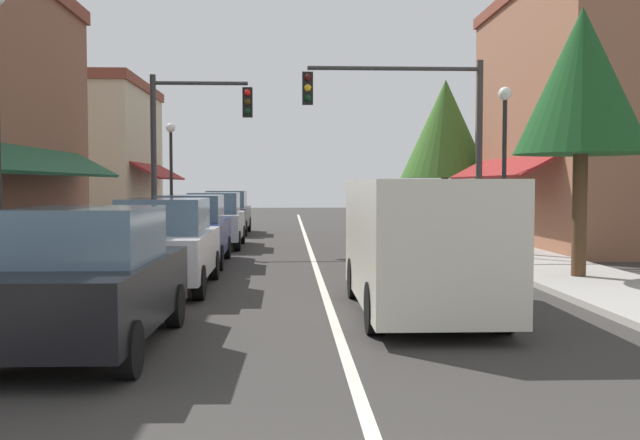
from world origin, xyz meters
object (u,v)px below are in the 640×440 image
object	(u,v)px
parked_car_nearest_left	(90,279)
tree_right_far	(445,129)
traffic_signal_mast_arm	(417,122)
tree_right_near	(582,82)
parked_car_second_left	(166,244)
parked_car_far_left	(215,220)
traffic_signal_left_corner	(187,135)
parked_car_distant_left	(227,213)
van_in_lane	(419,241)
parked_car_third_left	(191,230)
street_lamp_left_far	(171,159)
street_lamp_right_mid	(504,143)

from	to	relation	value
parked_car_nearest_left	tree_right_far	bearing A→B (deg)	67.69
traffic_signal_mast_arm	tree_right_near	xyz separation A→B (m)	(2.42, -5.55, 0.35)
parked_car_second_left	parked_car_far_left	bearing A→B (deg)	89.50
parked_car_far_left	tree_right_near	world-z (taller)	tree_right_near
parked_car_nearest_left	traffic_signal_mast_arm	xyz separation A→B (m)	(6.13, 11.33, 2.94)
traffic_signal_mast_arm	traffic_signal_left_corner	size ratio (longest dim) A/B	1.03
parked_car_distant_left	van_in_lane	size ratio (longest dim) A/B	0.79
parked_car_second_left	tree_right_far	xyz separation A→B (m)	(8.94, 15.59, 3.45)
parked_car_third_left	tree_right_near	distance (m)	9.83
traffic_signal_mast_arm	street_lamp_left_far	world-z (taller)	traffic_signal_mast_arm
parked_car_nearest_left	street_lamp_left_far	bearing A→B (deg)	97.40
parked_car_third_left	parked_car_far_left	distance (m)	4.95
parked_car_far_left	parked_car_nearest_left	bearing A→B (deg)	-91.01
traffic_signal_left_corner	tree_right_near	world-z (taller)	tree_right_near
parked_car_far_left	van_in_lane	xyz separation A→B (m)	(4.44, -11.97, 0.27)
parked_car_distant_left	tree_right_near	size ratio (longest dim) A/B	0.72
street_lamp_right_mid	tree_right_near	xyz separation A→B (m)	(0.36, -4.08, 1.04)
street_lamp_right_mid	tree_right_near	world-z (taller)	tree_right_near
parked_car_second_left	traffic_signal_left_corner	xyz separation A→B (m)	(-0.70, 8.17, 2.69)
parked_car_third_left	tree_right_far	size ratio (longest dim) A/B	0.65
parked_car_far_left	tree_right_far	size ratio (longest dim) A/B	0.65
traffic_signal_left_corner	van_in_lane	bearing A→B (deg)	-64.73
street_lamp_right_mid	tree_right_near	size ratio (longest dim) A/B	0.81
street_lamp_right_mid	street_lamp_left_far	bearing A→B (deg)	138.70
parked_car_second_left	street_lamp_right_mid	bearing A→B (deg)	30.16
parked_car_second_left	street_lamp_left_far	distance (m)	14.09
traffic_signal_left_corner	street_lamp_left_far	world-z (taller)	traffic_signal_left_corner
parked_car_nearest_left	parked_car_distant_left	world-z (taller)	same
traffic_signal_left_corner	parked_car_distant_left	bearing A→B (deg)	85.32
parked_car_far_left	street_lamp_right_mid	size ratio (longest dim) A/B	0.89
traffic_signal_left_corner	traffic_signal_mast_arm	bearing A→B (deg)	-15.79
parked_car_far_left	traffic_signal_left_corner	bearing A→B (deg)	-125.14
parked_car_second_left	tree_right_far	size ratio (longest dim) A/B	0.64
traffic_signal_left_corner	tree_right_near	distance (m)	11.84
parked_car_second_left	parked_car_distant_left	world-z (taller)	same
parked_car_third_left	street_lamp_right_mid	world-z (taller)	street_lamp_right_mid
parked_car_second_left	street_lamp_right_mid	world-z (taller)	street_lamp_right_mid
van_in_lane	parked_car_nearest_left	bearing A→B (deg)	-152.35
van_in_lane	traffic_signal_mast_arm	size ratio (longest dim) A/B	0.93
tree_right_far	traffic_signal_mast_arm	bearing A→B (deg)	-107.13
parked_car_third_left	tree_right_far	bearing A→B (deg)	50.50
parked_car_far_left	parked_car_distant_left	distance (m)	6.18
traffic_signal_mast_arm	traffic_signal_left_corner	world-z (taller)	traffic_signal_mast_arm
parked_car_far_left	traffic_signal_left_corner	distance (m)	2.97
parked_car_third_left	van_in_lane	bearing A→B (deg)	-58.16
tree_right_near	parked_car_second_left	bearing A→B (deg)	-175.18
parked_car_nearest_left	tree_right_near	bearing A→B (deg)	35.33
parked_car_third_left	tree_right_far	world-z (taller)	tree_right_far
traffic_signal_mast_arm	parked_car_third_left	bearing A→B (deg)	-162.02
van_in_lane	traffic_signal_left_corner	world-z (taller)	traffic_signal_left_corner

